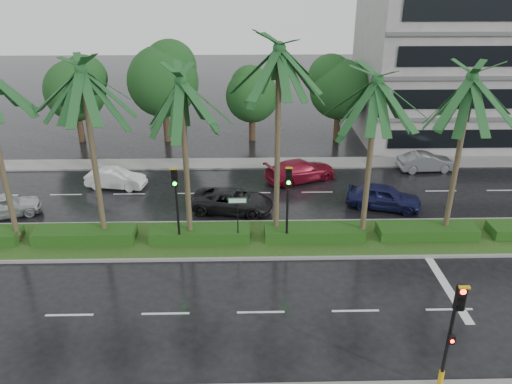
{
  "coord_description": "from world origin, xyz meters",
  "views": [
    {
      "loc": [
        -0.59,
        -21.92,
        13.36
      ],
      "look_at": [
        -0.05,
        1.5,
        2.59
      ],
      "focal_mm": 35.0,
      "sensor_mm": 36.0,
      "label": 1
    }
  ],
  "objects_px": {
    "car_silver": "(3,206)",
    "car_darkgrey": "(232,201)",
    "signal_median_left": "(176,195)",
    "signal_near": "(451,334)",
    "car_red": "(301,170)",
    "car_blue": "(384,197)",
    "street_sign": "(238,209)",
    "car_grey": "(426,162)",
    "car_white": "(116,179)"
  },
  "relations": [
    {
      "from": "signal_median_left",
      "to": "car_white",
      "type": "bearing_deg",
      "value": 122.85
    },
    {
      "from": "car_silver",
      "to": "car_grey",
      "type": "bearing_deg",
      "value": -98.63
    },
    {
      "from": "car_silver",
      "to": "signal_median_left",
      "type": "bearing_deg",
      "value": -131.93
    },
    {
      "from": "signal_median_left",
      "to": "car_silver",
      "type": "xyz_separation_m",
      "value": [
        -10.54,
        3.79,
        -2.3
      ]
    },
    {
      "from": "street_sign",
      "to": "car_grey",
      "type": "bearing_deg",
      "value": 37.35
    },
    {
      "from": "street_sign",
      "to": "car_darkgrey",
      "type": "distance_m",
      "value": 4.28
    },
    {
      "from": "car_red",
      "to": "car_silver",
      "type": "bearing_deg",
      "value": 82.66
    },
    {
      "from": "street_sign",
      "to": "car_grey",
      "type": "height_order",
      "value": "street_sign"
    },
    {
      "from": "car_blue",
      "to": "car_grey",
      "type": "relative_size",
      "value": 1.1
    },
    {
      "from": "signal_near",
      "to": "car_silver",
      "type": "bearing_deg",
      "value": 146.73
    },
    {
      "from": "car_silver",
      "to": "car_white",
      "type": "xyz_separation_m",
      "value": [
        5.53,
        3.97,
        -0.06
      ]
    },
    {
      "from": "signal_near",
      "to": "car_darkgrey",
      "type": "height_order",
      "value": "signal_near"
    },
    {
      "from": "car_silver",
      "to": "car_red",
      "type": "bearing_deg",
      "value": -96.69
    },
    {
      "from": "car_white",
      "to": "car_red",
      "type": "relative_size",
      "value": 0.78
    },
    {
      "from": "street_sign",
      "to": "car_red",
      "type": "distance_m",
      "value": 9.55
    },
    {
      "from": "signal_near",
      "to": "street_sign",
      "type": "distance_m",
      "value": 12.11
    },
    {
      "from": "car_white",
      "to": "car_blue",
      "type": "distance_m",
      "value": 16.98
    },
    {
      "from": "car_darkgrey",
      "to": "car_red",
      "type": "distance_m",
      "value": 6.35
    },
    {
      "from": "car_blue",
      "to": "car_grey",
      "type": "distance_m",
      "value": 7.35
    },
    {
      "from": "car_white",
      "to": "car_grey",
      "type": "bearing_deg",
      "value": -74.33
    },
    {
      "from": "car_silver",
      "to": "car_blue",
      "type": "distance_m",
      "value": 22.18
    },
    {
      "from": "car_blue",
      "to": "car_grey",
      "type": "height_order",
      "value": "car_blue"
    },
    {
      "from": "car_silver",
      "to": "car_blue",
      "type": "xyz_separation_m",
      "value": [
        22.17,
        0.6,
        0.04
      ]
    },
    {
      "from": "car_darkgrey",
      "to": "car_red",
      "type": "bearing_deg",
      "value": -34.74
    },
    {
      "from": "signal_near",
      "to": "car_red",
      "type": "distance_m",
      "value": 18.67
    },
    {
      "from": "street_sign",
      "to": "car_darkgrey",
      "type": "height_order",
      "value": "street_sign"
    },
    {
      "from": "signal_near",
      "to": "car_blue",
      "type": "height_order",
      "value": "signal_near"
    },
    {
      "from": "car_white",
      "to": "car_darkgrey",
      "type": "bearing_deg",
      "value": -105.97
    },
    {
      "from": "car_silver",
      "to": "car_white",
      "type": "bearing_deg",
      "value": -76.43
    },
    {
      "from": "signal_median_left",
      "to": "car_blue",
      "type": "height_order",
      "value": "signal_median_left"
    },
    {
      "from": "signal_median_left",
      "to": "car_grey",
      "type": "distance_m",
      "value": 19.23
    },
    {
      "from": "signal_near",
      "to": "street_sign",
      "type": "bearing_deg",
      "value": 125.34
    },
    {
      "from": "car_silver",
      "to": "signal_near",
      "type": "bearing_deg",
      "value": -145.42
    },
    {
      "from": "car_red",
      "to": "car_grey",
      "type": "relative_size",
      "value": 1.25
    },
    {
      "from": "car_white",
      "to": "car_blue",
      "type": "height_order",
      "value": "car_blue"
    },
    {
      "from": "signal_median_left",
      "to": "car_darkgrey",
      "type": "xyz_separation_m",
      "value": [
        2.63,
        4.19,
        -2.34
      ]
    },
    {
      "from": "signal_near",
      "to": "signal_median_left",
      "type": "xyz_separation_m",
      "value": [
        -10.0,
        9.69,
        0.49
      ]
    },
    {
      "from": "car_white",
      "to": "car_grey",
      "type": "relative_size",
      "value": 0.97
    },
    {
      "from": "street_sign",
      "to": "car_white",
      "type": "height_order",
      "value": "street_sign"
    },
    {
      "from": "car_red",
      "to": "car_blue",
      "type": "height_order",
      "value": "car_blue"
    },
    {
      "from": "signal_near",
      "to": "car_white",
      "type": "distance_m",
      "value": 23.1
    },
    {
      "from": "car_silver",
      "to": "car_darkgrey",
      "type": "height_order",
      "value": "car_silver"
    },
    {
      "from": "signal_median_left",
      "to": "signal_near",
      "type": "bearing_deg",
      "value": -44.09
    },
    {
      "from": "signal_near",
      "to": "car_blue",
      "type": "distance_m",
      "value": 14.28
    },
    {
      "from": "street_sign",
      "to": "car_red",
      "type": "bearing_deg",
      "value": 64.08
    },
    {
      "from": "signal_near",
      "to": "car_white",
      "type": "bearing_deg",
      "value": 130.7
    },
    {
      "from": "signal_near",
      "to": "car_red",
      "type": "height_order",
      "value": "signal_near"
    },
    {
      "from": "car_red",
      "to": "car_blue",
      "type": "relative_size",
      "value": 1.13
    },
    {
      "from": "street_sign",
      "to": "car_red",
      "type": "relative_size",
      "value": 0.53
    },
    {
      "from": "signal_near",
      "to": "signal_median_left",
      "type": "distance_m",
      "value": 13.93
    }
  ]
}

